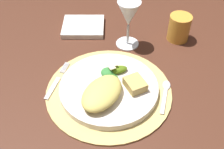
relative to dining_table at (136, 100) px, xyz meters
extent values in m
cube|color=#492619|center=(0.00, 0.00, 0.13)|extent=(1.32, 0.97, 0.03)
cylinder|color=#4C271D|center=(-0.58, 0.40, -0.23)|extent=(0.09, 0.09, 0.69)
cylinder|color=tan|center=(-0.07, -0.11, 0.15)|extent=(0.35, 0.35, 0.01)
cylinder|color=silver|center=(-0.07, -0.11, 0.16)|extent=(0.27, 0.27, 0.02)
ellipsoid|color=#D8C45F|center=(-0.08, -0.16, 0.19)|extent=(0.13, 0.16, 0.04)
ellipsoid|color=#4E6F15|center=(-0.06, -0.05, 0.18)|extent=(0.06, 0.05, 0.02)
ellipsoid|color=#317528|center=(-0.07, -0.10, 0.18)|extent=(0.06, 0.06, 0.02)
ellipsoid|color=#337A37|center=(-0.08, -0.07, 0.18)|extent=(0.05, 0.05, 0.02)
cube|color=beige|center=(-0.07, -0.06, 0.20)|extent=(0.03, 0.03, 0.01)
cube|color=beige|center=(-0.07, -0.05, 0.20)|extent=(0.03, 0.03, 0.00)
cube|color=tan|center=(0.00, -0.11, 0.18)|extent=(0.07, 0.07, 0.03)
cube|color=silver|center=(-0.23, -0.13, 0.16)|extent=(0.02, 0.09, 0.00)
cube|color=silver|center=(-0.23, -0.05, 0.16)|extent=(0.01, 0.05, 0.00)
cube|color=silver|center=(-0.22, -0.05, 0.16)|extent=(0.01, 0.05, 0.00)
cube|color=silver|center=(-0.22, -0.05, 0.16)|extent=(0.01, 0.05, 0.00)
cube|color=silver|center=(-0.21, -0.05, 0.16)|extent=(0.01, 0.05, 0.00)
cube|color=silver|center=(0.08, -0.13, 0.16)|extent=(0.02, 0.09, 0.00)
ellipsoid|color=silver|center=(0.09, -0.06, 0.16)|extent=(0.02, 0.04, 0.01)
cube|color=white|center=(-0.22, 0.17, 0.16)|extent=(0.16, 0.15, 0.02)
cylinder|color=silver|center=(-0.05, 0.11, 0.15)|extent=(0.08, 0.08, 0.00)
cylinder|color=silver|center=(-0.05, 0.11, 0.19)|extent=(0.01, 0.01, 0.07)
cone|color=silver|center=(-0.05, 0.11, 0.26)|extent=(0.07, 0.07, 0.08)
cylinder|color=gold|center=(0.11, 0.17, 0.19)|extent=(0.07, 0.07, 0.09)
camera|label=1|loc=(0.03, -0.63, 0.73)|focal=45.06mm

